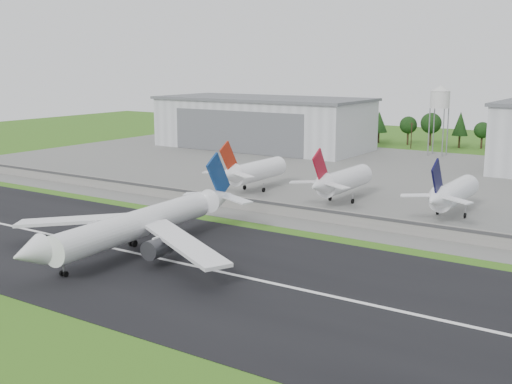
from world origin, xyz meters
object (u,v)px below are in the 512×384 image
Objects in this scene: parked_jet_red_a at (251,171)px; parked_jet_red_b at (340,181)px; main_airliner at (135,231)px; parked_jet_navy at (451,194)px.

parked_jet_red_b is at bearing 0.01° from parked_jet_red_a.
main_airliner is 1.89× the size of parked_jet_red_b.
parked_jet_red_b reaches higher than parked_jet_red_a.
main_airliner is at bearing -123.27° from parked_jet_navy.
main_airliner is at bearing -101.02° from parked_jet_red_b.
parked_jet_red_a is at bearing -79.64° from main_airliner.
parked_jet_red_b reaches higher than parked_jet_navy.
main_airliner is 69.01m from parked_jet_red_a.
parked_jet_red_a is at bearing 179.99° from parked_jet_navy.
main_airliner is 1.89× the size of parked_jet_red_a.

